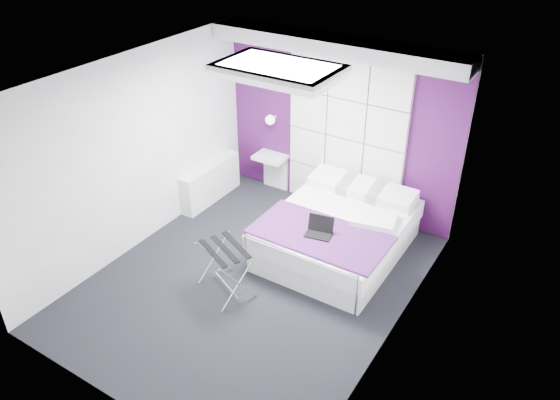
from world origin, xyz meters
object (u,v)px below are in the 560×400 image
Objects in this scene: luggage_rack at (226,270)px; nightstand at (271,157)px; wall_lamp at (272,119)px; laptop at (321,230)px; radiator at (210,182)px; bed at (338,232)px.

nightstand is at bearing 135.50° from luggage_rack.
wall_lamp reaches higher than laptop.
laptop is at bearing -40.42° from nightstand.
wall_lamp is 2.69m from luggage_rack.
radiator is 0.59× the size of bed.
laptop is (1.64, -1.44, -0.59)m from wall_lamp.
luggage_rack is at bearing -118.12° from bed.
wall_lamp is 0.47× the size of laptop.
radiator is at bearing 175.57° from bed.
nightstand reaches higher than luggage_rack.
nightstand is at bearing 48.13° from radiator.
wall_lamp reaches higher than bed.
wall_lamp is 2.10m from bed.
nightstand is 2.15m from laptop.
bed is at bearing -28.66° from nightstand.
radiator is 3.73× the size of laptop.
laptop reaches higher than radiator.
bed is at bearing 86.83° from luggage_rack.
luggage_rack is 1.25m from laptop.
radiator is 2.29m from bed.
nightstand is 2.51m from luggage_rack.
bed is (2.29, -0.18, 0.00)m from radiator.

